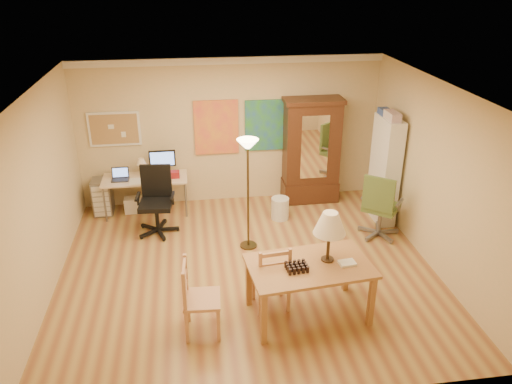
{
  "coord_description": "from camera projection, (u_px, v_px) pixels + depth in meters",
  "views": [
    {
      "loc": [
        -0.75,
        -6.24,
        4.18
      ],
      "look_at": [
        0.17,
        0.3,
        1.12
      ],
      "focal_mm": 35.0,
      "sensor_mm": 36.0,
      "label": 1
    }
  ],
  "objects": [
    {
      "name": "wastebin",
      "position": [
        280.0,
        208.0,
        8.86
      ],
      "size": [
        0.32,
        0.32,
        0.39
      ],
      "primitive_type": "cylinder",
      "color": "silver",
      "rests_on": "floor"
    },
    {
      "name": "ladder_chair_back",
      "position": [
        272.0,
        278.0,
        6.47
      ],
      "size": [
        0.48,
        0.47,
        0.95
      ],
      "color": "#B18051",
      "rests_on": "floor"
    },
    {
      "name": "torchiere_lamp",
      "position": [
        248.0,
        162.0,
        7.45
      ],
      "size": [
        0.33,
        0.33,
        1.82
      ],
      "color": "#403219",
      "rests_on": "floor"
    },
    {
      "name": "armoire",
      "position": [
        311.0,
        158.0,
        9.3
      ],
      "size": [
        1.08,
        0.51,
        1.98
      ],
      "color": "#331C0E",
      "rests_on": "floor"
    },
    {
      "name": "floor",
      "position": [
        248.0,
        269.0,
        7.46
      ],
      "size": [
        5.5,
        5.5,
        0.0
      ],
      "primitive_type": "plane",
      "color": "brown",
      "rests_on": "ground"
    },
    {
      "name": "art_panel_right",
      "position": [
        265.0,
        125.0,
        9.16
      ],
      "size": [
        0.75,
        0.04,
        0.95
      ],
      "primitive_type": "cube",
      "color": "#2863A2",
      "rests_on": "floor"
    },
    {
      "name": "office_chair_green",
      "position": [
        379.0,
        220.0,
        8.24
      ],
      "size": [
        0.72,
        0.73,
        1.14
      ],
      "color": "slate",
      "rests_on": "floor"
    },
    {
      "name": "office_chair_black",
      "position": [
        157.0,
        215.0,
        8.38
      ],
      "size": [
        0.7,
        0.7,
        1.14
      ],
      "color": "black",
      "rests_on": "floor"
    },
    {
      "name": "art_panel_left",
      "position": [
        216.0,
        127.0,
        9.04
      ],
      "size": [
        0.8,
        0.04,
        1.0
      ],
      "primitive_type": "cube",
      "color": "gold",
      "rests_on": "floor"
    },
    {
      "name": "ladder_chair_left",
      "position": [
        199.0,
        300.0,
        6.03
      ],
      "size": [
        0.47,
        0.48,
        0.99
      ],
      "color": "#B18051",
      "rests_on": "floor"
    },
    {
      "name": "drawer_cart",
      "position": [
        103.0,
        197.0,
        8.99
      ],
      "size": [
        0.33,
        0.4,
        0.66
      ],
      "color": "slate",
      "rests_on": "floor"
    },
    {
      "name": "corkboard",
      "position": [
        114.0,
        129.0,
        8.79
      ],
      "size": [
        0.9,
        0.04,
        0.62
      ],
      "primitive_type": "cube",
      "color": "tan",
      "rests_on": "floor"
    },
    {
      "name": "computer_desk",
      "position": [
        148.0,
        191.0,
        9.03
      ],
      "size": [
        1.49,
        0.65,
        1.13
      ],
      "color": "beige",
      "rests_on": "floor"
    },
    {
      "name": "crown_molding",
      "position": [
        229.0,
        60.0,
        8.56
      ],
      "size": [
        5.5,
        0.08,
        0.12
      ],
      "primitive_type": "cube",
      "color": "white",
      "rests_on": "floor"
    },
    {
      "name": "dining_table",
      "position": [
        317.0,
        253.0,
        6.17
      ],
      "size": [
        1.61,
        1.07,
        1.43
      ],
      "color": "brown",
      "rests_on": "floor"
    },
    {
      "name": "bookshelf",
      "position": [
        385.0,
        170.0,
        8.57
      ],
      "size": [
        0.28,
        0.74,
        1.86
      ],
      "color": "white",
      "rests_on": "floor"
    }
  ]
}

